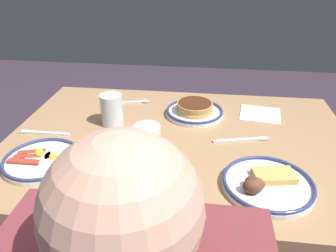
# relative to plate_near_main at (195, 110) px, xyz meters

# --- Properties ---
(dining_table) EXTENTS (1.18, 0.82, 0.73)m
(dining_table) POSITION_rel_plate_near_main_xyz_m (0.04, 0.19, -0.09)
(dining_table) COLOR #A37B53
(dining_table) RESTS_ON ground_plane
(plate_near_main) EXTENTS (0.22, 0.22, 0.05)m
(plate_near_main) POSITION_rel_plate_near_main_xyz_m (0.00, 0.00, 0.00)
(plate_near_main) COLOR white
(plate_near_main) RESTS_ON dining_table
(plate_center_pancakes) EXTENTS (0.23, 0.23, 0.04)m
(plate_center_pancakes) POSITION_rel_plate_near_main_xyz_m (0.44, 0.38, -0.01)
(plate_center_pancakes) COLOR silver
(plate_center_pancakes) RESTS_ON dining_table
(plate_far_companion) EXTENTS (0.25, 0.25, 0.05)m
(plate_far_companion) POSITION_rel_plate_near_main_xyz_m (-0.21, 0.42, -0.00)
(plate_far_companion) COLOR white
(plate_far_companion) RESTS_ON dining_table
(coffee_mug) EXTENTS (0.11, 0.09, 0.09)m
(coffee_mug) POSITION_rel_plate_near_main_xyz_m (0.14, 0.28, 0.03)
(coffee_mug) COLOR white
(coffee_mug) RESTS_ON dining_table
(drinking_glass) EXTENTS (0.08, 0.08, 0.11)m
(drinking_glass) POSITION_rel_plate_near_main_xyz_m (0.30, 0.11, 0.03)
(drinking_glass) COLOR silver
(drinking_glass) RESTS_ON dining_table
(paper_napkin) EXTENTS (0.17, 0.16, 0.00)m
(paper_napkin) POSITION_rel_plate_near_main_xyz_m (-0.25, -0.03, -0.02)
(paper_napkin) COLOR white
(paper_napkin) RESTS_ON dining_table
(fork_near) EXTENTS (0.19, 0.06, 0.01)m
(fork_near) POSITION_rel_plate_near_main_xyz_m (-0.17, 0.18, -0.02)
(fork_near) COLOR silver
(fork_near) RESTS_ON dining_table
(fork_far) EXTENTS (0.18, 0.02, 0.01)m
(fork_far) POSITION_rel_plate_near_main_xyz_m (0.52, 0.21, -0.02)
(fork_far) COLOR silver
(fork_far) RESTS_ON dining_table
(tea_spoon) EXTENTS (0.18, 0.06, 0.01)m
(tea_spoon) POSITION_rel_plate_near_main_xyz_m (0.26, -0.08, -0.02)
(tea_spoon) COLOR silver
(tea_spoon) RESTS_ON dining_table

